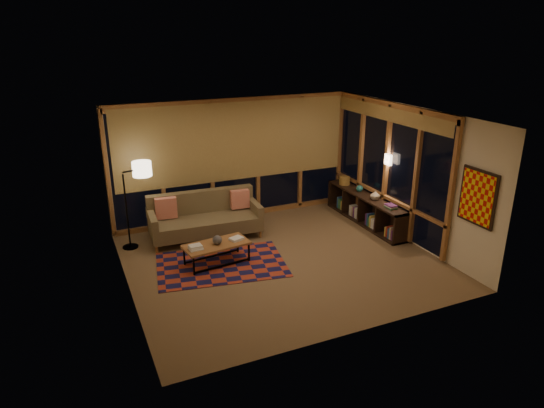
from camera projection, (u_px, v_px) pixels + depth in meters
name	position (u px, v px, depth m)	size (l,w,h in m)	color
floor	(281.00, 260.00, 9.05)	(5.50, 5.00, 0.01)	brown
ceiling	(282.00, 116.00, 8.12)	(5.50, 5.00, 0.01)	silver
walls	(282.00, 192.00, 8.58)	(5.51, 5.01, 2.70)	beige
window_wall_back	(235.00, 160.00, 10.67)	(5.30, 0.16, 2.60)	brown
window_wall_right	(385.00, 167.00, 10.12)	(0.16, 3.70, 2.60)	brown
wall_art	(477.00, 197.00, 7.99)	(0.06, 0.74, 0.94)	red
wall_sconce	(388.00, 160.00, 9.90)	(0.12, 0.18, 0.22)	#FFE6BF
sofa	(205.00, 217.00, 9.86)	(2.22, 0.90, 0.91)	brown
pillow_left	(166.00, 209.00, 9.71)	(0.43, 0.14, 0.43)	red
pillow_right	(240.00, 201.00, 10.22)	(0.39, 0.13, 0.39)	red
area_rug	(221.00, 264.00, 8.87)	(2.30, 1.53, 0.01)	#A73721
coffee_table	(217.00, 254.00, 8.86)	(1.19, 0.54, 0.40)	brown
book_stack_a	(196.00, 247.00, 8.57)	(0.24, 0.19, 0.07)	white
book_stack_b	(236.00, 238.00, 8.96)	(0.22, 0.17, 0.04)	white
ceramic_pot	(217.00, 240.00, 8.75)	(0.17, 0.17, 0.17)	black
floor_lamp	(126.00, 207.00, 9.29)	(0.56, 0.37, 1.69)	black
bookshelf	(365.00, 209.00, 10.69)	(0.40, 2.57, 0.64)	black
basket	(344.00, 181.00, 11.29)	(0.25, 0.25, 0.19)	olive
teal_bowl	(360.00, 189.00, 10.79)	(0.15, 0.15, 0.15)	#1E6566
vase	(375.00, 195.00, 10.28)	(0.20, 0.20, 0.21)	#9E927A
shelf_book_stack	(391.00, 206.00, 9.83)	(0.17, 0.23, 0.07)	white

